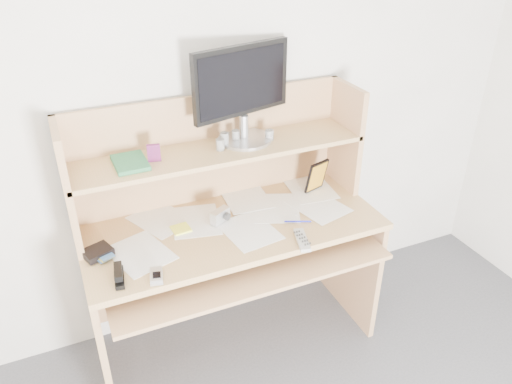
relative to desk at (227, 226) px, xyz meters
name	(u,v)px	position (x,y,z in m)	size (l,w,h in m)	color
back_wall	(206,102)	(0.00, 0.24, 0.56)	(3.60, 0.04, 2.50)	silver
desk	(227,226)	(0.00, 0.00, 0.00)	(1.40, 0.70, 1.30)	tan
paper_clutter	(233,224)	(0.00, -0.08, 0.06)	(1.32, 0.54, 0.01)	white
keyboard	(211,254)	(-0.14, -0.15, -0.03)	(0.43, 0.19, 0.03)	black
tv_remote	(302,240)	(0.23, -0.34, 0.07)	(0.05, 0.16, 0.02)	#ACADA7
flip_phone	(156,275)	(-0.43, -0.32, 0.07)	(0.05, 0.10, 0.02)	silver
stapler	(119,275)	(-0.56, -0.27, 0.08)	(0.04, 0.14, 0.04)	black
wallet	(97,252)	(-0.62, -0.08, 0.08)	(0.12, 0.09, 0.03)	black
sticky_note_pad	(181,229)	(-0.24, -0.03, 0.06)	(0.08, 0.08, 0.01)	#FCFF43
digital_camera	(220,216)	(-0.05, -0.04, 0.09)	(0.10, 0.04, 0.06)	#B6B6B8
game_case	(317,176)	(0.51, 0.04, 0.15)	(0.12, 0.01, 0.17)	black
blue_pen	(298,221)	(0.29, -0.19, 0.07)	(0.01, 0.01, 0.13)	#1A1EC4
card_box	(154,153)	(-0.31, 0.06, 0.43)	(0.06, 0.02, 0.08)	#A42A15
shelf_book	(130,163)	(-0.41, 0.07, 0.40)	(0.14, 0.19, 0.02)	#348456
chip_stack_a	(220,145)	(0.00, 0.05, 0.41)	(0.04, 0.04, 0.05)	black
chip_stack_b	(236,136)	(0.10, 0.11, 0.42)	(0.04, 0.04, 0.06)	white
chip_stack_c	(269,135)	(0.25, 0.06, 0.41)	(0.04, 0.04, 0.05)	black
chip_stack_d	(224,140)	(0.03, 0.08, 0.42)	(0.04, 0.04, 0.07)	white
monitor	(242,91)	(0.14, 0.13, 0.62)	(0.51, 0.26, 0.45)	#B8B8BD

